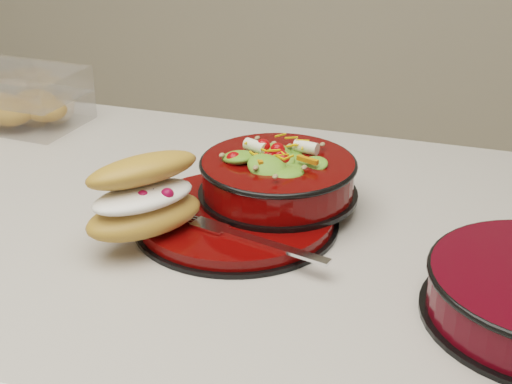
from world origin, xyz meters
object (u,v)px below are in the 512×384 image
(pastry_box, at_px, (22,99))
(dinner_plate, at_px, (237,218))
(salad_bowl, at_px, (278,172))
(croissant, at_px, (146,197))
(fork, at_px, (253,239))

(pastry_box, bearing_deg, dinner_plate, -22.91)
(salad_bowl, distance_m, pastry_box, 0.55)
(salad_bowl, relative_size, croissant, 1.18)
(dinner_plate, distance_m, fork, 0.08)
(dinner_plate, distance_m, croissant, 0.13)
(pastry_box, bearing_deg, fork, -26.65)
(fork, bearing_deg, dinner_plate, 47.79)
(salad_bowl, xyz_separation_m, fork, (0.01, -0.13, -0.03))
(salad_bowl, height_order, pastry_box, salad_bowl)
(fork, bearing_deg, pastry_box, 73.67)
(dinner_plate, relative_size, salad_bowl, 1.24)
(dinner_plate, relative_size, pastry_box, 1.25)
(dinner_plate, xyz_separation_m, salad_bowl, (0.04, 0.06, 0.04))
(dinner_plate, xyz_separation_m, pastry_box, (-0.48, 0.24, 0.03))
(salad_bowl, xyz_separation_m, croissant, (-0.12, -0.14, 0.01))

